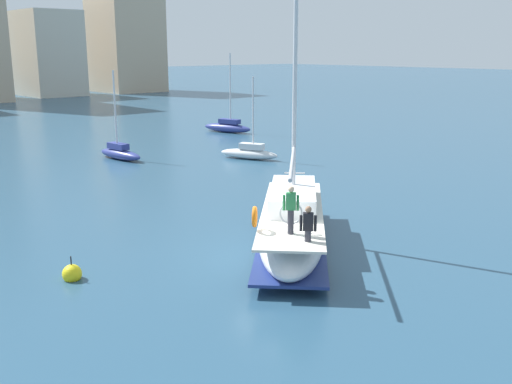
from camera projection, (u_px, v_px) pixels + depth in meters
name	position (u px, v px, depth m)	size (l,w,h in m)	color
ground_plane	(276.00, 261.00, 20.70)	(400.00, 400.00, 0.00)	#284C66
main_sailboat	(292.00, 224.00, 21.92)	(8.64, 8.33, 14.44)	silver
moored_sloop_near	(120.00, 152.00, 39.68)	(1.42, 4.30, 5.90)	navy
moored_catamaran	(249.00, 152.00, 39.79)	(2.58, 4.23, 5.50)	silver
moored_cutter_left	(228.00, 126.00, 52.52)	(2.39, 5.03, 6.89)	navy
mooring_buoy	(72.00, 274.00, 19.02)	(0.63, 0.63, 0.91)	yellow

